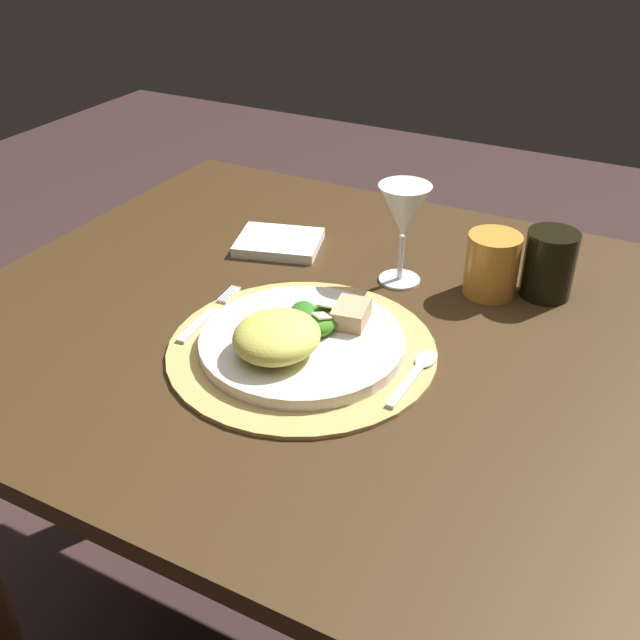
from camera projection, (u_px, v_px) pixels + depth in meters
dining_table at (375, 427)px, 1.09m from camera, size 1.19×0.89×0.75m
placemat at (302, 349)px, 0.96m from camera, size 0.35×0.35×0.01m
dinner_plate at (302, 342)px, 0.95m from camera, size 0.26×0.26×0.02m
pasta_serving at (277, 336)px, 0.90m from camera, size 0.11×0.12×0.05m
salad_greens at (316, 319)px, 0.96m from camera, size 0.09×0.08×0.03m
bread_piece at (351, 314)px, 0.97m from camera, size 0.05×0.06×0.03m
fork at (207, 316)px, 1.01m from camera, size 0.03×0.16×0.00m
spoon at (419, 368)px, 0.91m from camera, size 0.03×0.13×0.01m
napkin at (279, 243)px, 1.21m from camera, size 0.16×0.14×0.02m
wine_glass at (404, 214)px, 1.06m from camera, size 0.08×0.08×0.15m
amber_tumbler at (492, 265)px, 1.06m from camera, size 0.08×0.08×0.09m
dark_tumbler at (549, 264)px, 1.06m from camera, size 0.07×0.07×0.10m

